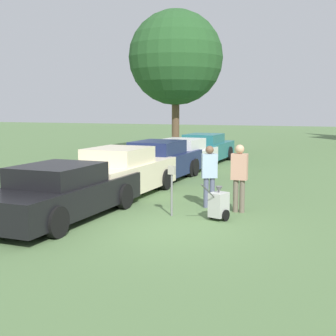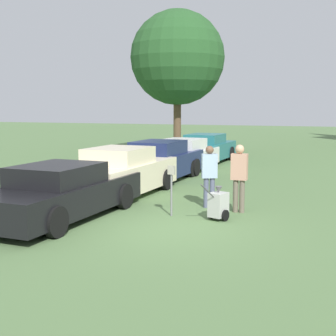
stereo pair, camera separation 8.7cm
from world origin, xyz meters
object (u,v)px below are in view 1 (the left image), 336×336
at_px(parked_car_black, 62,193).
at_px(person_supervisor, 239,174).
at_px(parking_meter, 172,181).
at_px(person_worker, 209,173).
at_px(parked_car_teal, 205,149).
at_px(parked_car_cream, 121,173).
at_px(equipment_cart, 219,204).
at_px(parked_car_navy, 159,162).
at_px(parked_car_white, 183,156).

bearing_deg(parked_car_black, person_supervisor, 31.05).
relative_size(parking_meter, person_worker, 0.75).
bearing_deg(person_supervisor, parked_car_teal, -69.75).
height_order(parked_car_black, person_supervisor, person_supervisor).
xyz_separation_m(parking_meter, person_supervisor, (1.52, 1.02, 0.13)).
bearing_deg(parked_car_cream, person_supervisor, -13.04).
bearing_deg(equipment_cart, parked_car_cream, 169.02).
bearing_deg(parking_meter, equipment_cart, 0.41).
xyz_separation_m(person_worker, equipment_cart, (0.62, -1.31, -0.59)).
bearing_deg(person_worker, parked_car_black, 14.43).
xyz_separation_m(parked_car_teal, person_supervisor, (3.98, -10.36, 0.35)).
bearing_deg(person_worker, parked_car_cream, -38.62).
relative_size(parked_car_navy, parked_car_teal, 1.02).
xyz_separation_m(parked_car_black, parked_car_white, (0.00, 9.26, 0.01)).
xyz_separation_m(parked_car_black, parking_meter, (2.46, 1.24, 0.26)).
bearing_deg(parked_car_black, person_worker, 41.20).
distance_m(parked_car_black, parked_car_white, 9.26).
bearing_deg(parked_car_white, parked_car_black, -88.58).
bearing_deg(parking_meter, person_supervisor, 33.88).
bearing_deg(equipment_cart, parking_meter, -161.70).
bearing_deg(parked_car_white, person_worker, -63.90).
bearing_deg(parked_car_white, parking_meter, -71.53).
xyz_separation_m(person_supervisor, equipment_cart, (-0.28, -1.01, -0.65)).
xyz_separation_m(parked_car_navy, parked_car_white, (-0.00, 2.71, -0.05)).
relative_size(parked_car_navy, person_worker, 2.90).
distance_m(parked_car_white, person_worker, 7.37).
distance_m(person_worker, person_supervisor, 0.95).
distance_m(parked_car_navy, parked_car_teal, 6.08).
distance_m(parked_car_cream, person_supervisor, 4.12).
height_order(parked_car_cream, person_worker, person_worker).
bearing_deg(parked_car_cream, parked_car_white, 91.42).
bearing_deg(parking_meter, parked_car_white, 107.05).
relative_size(parking_meter, person_supervisor, 0.72).
distance_m(parking_meter, equipment_cart, 1.34).
height_order(parked_car_black, person_worker, person_worker).
xyz_separation_m(parked_car_black, equipment_cart, (3.69, 1.25, -0.26)).
bearing_deg(parked_car_cream, equipment_cart, -27.45).
distance_m(parked_car_teal, equipment_cart, 11.96).
bearing_deg(parked_car_teal, parked_car_cream, -88.58).
xyz_separation_m(parked_car_cream, parking_meter, (2.46, -2.04, 0.19)).
relative_size(parked_car_cream, equipment_cart, 4.74).
bearing_deg(parked_car_cream, parked_car_navy, 91.42).
bearing_deg(person_supervisor, parked_car_navy, -47.88).
bearing_deg(parked_car_cream, parked_car_teal, 91.42).
relative_size(parked_car_teal, parking_meter, 3.79).
distance_m(parked_car_black, person_worker, 4.02).
distance_m(parked_car_navy, parking_meter, 5.85).
height_order(parked_car_navy, parked_car_white, parked_car_navy).
bearing_deg(parking_meter, parked_car_cream, 140.25).
bearing_deg(parked_car_white, person_supervisor, -58.96).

